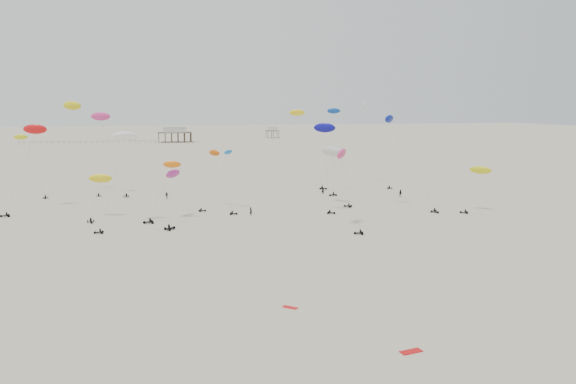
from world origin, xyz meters
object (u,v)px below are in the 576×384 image
object	(u,v)px
pavilion_small	(272,133)
rig_4	(304,132)
rig_0	(401,143)
rig_9	(344,165)
spectator_0	(251,215)
pavilion_main	(175,136)

from	to	relation	value
pavilion_small	rig_4	xyz separation A→B (m)	(-42.98, -241.26, 12.26)
rig_0	rig_9	size ratio (longest dim) A/B	1.43
spectator_0	rig_9	bearing A→B (deg)	-171.95
rig_4	spectator_0	size ratio (longest dim) A/B	10.68
pavilion_small	pavilion_main	bearing A→B (deg)	-156.80
rig_0	rig_9	xyz separation A→B (m)	(-19.47, -16.76, -2.93)
pavilion_main	rig_0	size ratio (longest dim) A/B	0.93
pavilion_main	spectator_0	distance (m)	248.02
spectator_0	pavilion_main	bearing A→B (deg)	-34.80
pavilion_small	spectator_0	world-z (taller)	pavilion_small
rig_9	spectator_0	xyz separation A→B (m)	(-15.32, 15.83, -12.04)
rig_9	pavilion_main	bearing A→B (deg)	22.44
rig_0	rig_4	world-z (taller)	rig_4
pavilion_main	spectator_0	bearing A→B (deg)	-88.79
rig_0	rig_4	size ratio (longest dim) A/B	1.00
rig_0	pavilion_small	bearing A→B (deg)	-108.03
pavilion_main	rig_4	bearing A→B (deg)	-82.71
pavilion_main	rig_0	xyz separation A→B (m)	(40.04, -246.99, 10.75)
rig_4	rig_9	distance (m)	53.02
pavilion_small	rig_4	size ratio (longest dim) A/B	0.40
rig_0	spectator_0	world-z (taller)	rig_0
rig_4	spectator_0	world-z (taller)	rig_4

